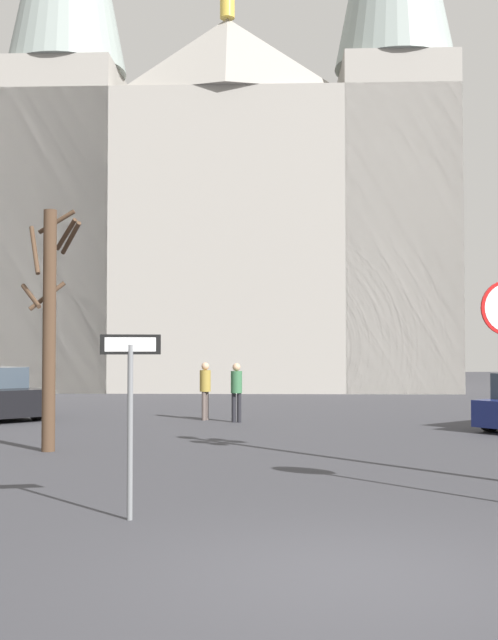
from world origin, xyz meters
The scene contains 6 objects.
ground_plane centered at (0.00, 0.00, 0.00)m, with size 120.00×120.00×0.00m, color #38383D.
cathedral centered at (0.19, 33.60, 10.19)m, with size 22.76×14.79×31.71m.
one_way_arrow_sign centered at (-2.26, 2.49, 1.47)m, with size 0.74×0.14×2.26m.
bare_tree centered at (-4.49, 8.99, 2.65)m, with size 1.26×1.25×4.99m.
pedestrian_walking centered at (-1.29, 15.67, 1.01)m, with size 0.32×0.32×1.67m.
pedestrian_standing centered at (-0.41, 14.94, 1.00)m, with size 0.32×0.32×1.66m.
Camera 1 is at (-1.39, -7.22, 2.10)m, focal length 44.16 mm.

